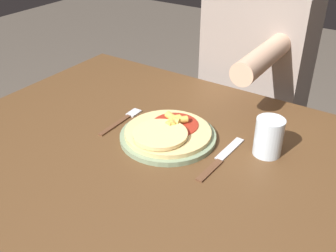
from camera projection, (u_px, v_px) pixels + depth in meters
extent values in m
cube|color=brown|center=(164.00, 156.00, 1.03)|extent=(1.23, 0.90, 0.03)
cylinder|color=brown|center=(111.00, 145.00, 1.77)|extent=(0.06, 0.06, 0.74)
cylinder|color=gray|center=(168.00, 136.00, 1.07)|extent=(0.26, 0.26, 0.01)
cylinder|color=#DBBC7A|center=(168.00, 132.00, 1.06)|extent=(0.24, 0.24, 0.01)
cylinder|color=#9E2819|center=(175.00, 124.00, 1.08)|extent=(0.13, 0.13, 0.00)
cylinder|color=#E8C881|center=(160.00, 134.00, 1.03)|extent=(0.15, 0.15, 0.01)
cylinder|color=gold|center=(176.00, 119.00, 1.09)|extent=(0.03, 0.03, 0.02)
cylinder|color=gold|center=(176.00, 118.00, 1.09)|extent=(0.03, 0.03, 0.02)
cylinder|color=gold|center=(171.00, 116.00, 1.10)|extent=(0.04, 0.03, 0.02)
cylinder|color=gold|center=(176.00, 121.00, 1.08)|extent=(0.03, 0.02, 0.02)
cylinder|color=gold|center=(171.00, 123.00, 1.07)|extent=(0.03, 0.03, 0.02)
cylinder|color=gold|center=(182.00, 120.00, 1.08)|extent=(0.04, 0.04, 0.02)
cylinder|color=gold|center=(172.00, 122.00, 1.07)|extent=(0.03, 0.03, 0.02)
cube|color=brown|center=(115.00, 125.00, 1.13)|extent=(0.02, 0.13, 0.00)
cube|color=silver|center=(134.00, 113.00, 1.19)|extent=(0.03, 0.05, 0.00)
cube|color=brown|center=(210.00, 170.00, 0.95)|extent=(0.02, 0.10, 0.00)
cube|color=silver|center=(230.00, 149.00, 1.03)|extent=(0.03, 0.12, 0.00)
cylinder|color=silver|center=(269.00, 137.00, 0.99)|extent=(0.07, 0.07, 0.10)
cylinder|color=#2D2D38|center=(225.00, 173.00, 1.78)|extent=(0.11, 0.11, 0.51)
cylinder|color=#2D2D38|center=(260.00, 186.00, 1.70)|extent=(0.11, 0.11, 0.51)
cube|color=gray|center=(256.00, 66.00, 1.47)|extent=(0.37, 0.22, 0.57)
cylinder|color=tan|center=(262.00, 58.00, 1.16)|extent=(0.07, 0.30, 0.07)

